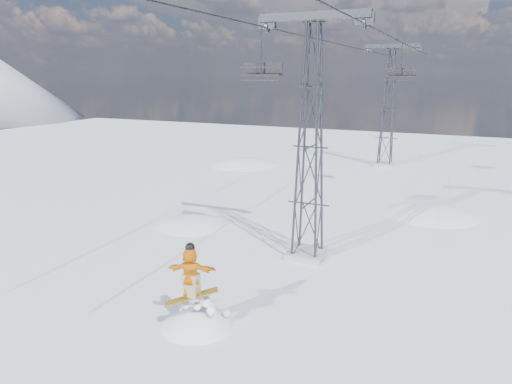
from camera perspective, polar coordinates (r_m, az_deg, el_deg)
ground at (r=16.71m, az=-5.14°, el=-17.37°), size 120.00×120.00×0.00m
snow_terrain at (r=40.07m, az=4.05°, el=-12.77°), size 39.00×37.00×22.00m
lift_tower_near at (r=21.52m, az=6.77°, el=5.52°), size 5.20×1.80×11.43m
lift_tower_far at (r=45.88m, az=16.18°, el=9.88°), size 5.20×1.80×11.43m
haul_cables at (r=32.49m, az=13.38°, el=17.82°), size 4.46×51.00×0.06m
snowboarder_jump at (r=18.20m, az=-7.19°, el=-20.54°), size 4.40×4.40×7.22m
lift_chair_near at (r=21.42m, az=0.72°, el=14.96°), size 1.90×0.55×2.36m
lift_chair_mid at (r=34.27m, az=17.60°, el=13.98°), size 2.04×0.59×2.52m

